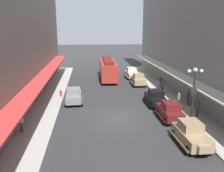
{
  "coord_description": "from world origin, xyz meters",
  "views": [
    {
      "loc": [
        -2.85,
        -22.26,
        8.79
      ],
      "look_at": [
        0.0,
        6.0,
        1.8
      ],
      "focal_mm": 38.95,
      "sensor_mm": 36.0,
      "label": 1
    }
  ],
  "objects_px": {
    "parked_car_0": "(132,73)",
    "parked_car_1": "(156,97)",
    "pedestrian_3": "(198,108)",
    "pedestrian_2": "(188,97)",
    "streetcar": "(108,68)",
    "fire_hydrant": "(61,93)",
    "pedestrian_4": "(21,123)",
    "parked_car_2": "(74,95)",
    "lamp_post_with_clock": "(193,94)",
    "pedestrian_1": "(179,100)",
    "parked_car_3": "(191,134)",
    "pedestrian_0": "(163,85)",
    "parked_car_4": "(170,110)",
    "pedestrian_5": "(160,82)",
    "parked_car_5": "(138,79)"
  },
  "relations": [
    {
      "from": "parked_car_0",
      "to": "parked_car_1",
      "type": "xyz_separation_m",
      "value": [
        0.06,
        -14.92,
        0.0
      ]
    },
    {
      "from": "pedestrian_3",
      "to": "pedestrian_2",
      "type": "bearing_deg",
      "value": 82.29
    },
    {
      "from": "streetcar",
      "to": "fire_hydrant",
      "type": "bearing_deg",
      "value": -124.16
    },
    {
      "from": "parked_car_1",
      "to": "pedestrian_4",
      "type": "bearing_deg",
      "value": -154.62
    },
    {
      "from": "parked_car_2",
      "to": "pedestrian_2",
      "type": "height_order",
      "value": "parked_car_2"
    },
    {
      "from": "parked_car_0",
      "to": "streetcar",
      "type": "xyz_separation_m",
      "value": [
        -4.17,
        -0.58,
        0.96
      ]
    },
    {
      "from": "lamp_post_with_clock",
      "to": "pedestrian_1",
      "type": "height_order",
      "value": "lamp_post_with_clock"
    },
    {
      "from": "parked_car_2",
      "to": "parked_car_3",
      "type": "bearing_deg",
      "value": -50.75
    },
    {
      "from": "parked_car_2",
      "to": "pedestrian_0",
      "type": "bearing_deg",
      "value": 17.42
    },
    {
      "from": "lamp_post_with_clock",
      "to": "pedestrian_2",
      "type": "xyz_separation_m",
      "value": [
        1.94,
        5.39,
        -1.97
      ]
    },
    {
      "from": "parked_car_4",
      "to": "pedestrian_1",
      "type": "relative_size",
      "value": 2.6
    },
    {
      "from": "parked_car_3",
      "to": "pedestrian_4",
      "type": "distance_m",
      "value": 13.71
    },
    {
      "from": "lamp_post_with_clock",
      "to": "pedestrian_5",
      "type": "distance_m",
      "value": 13.69
    },
    {
      "from": "parked_car_4",
      "to": "parked_car_0",
      "type": "bearing_deg",
      "value": 90.62
    },
    {
      "from": "parked_car_4",
      "to": "streetcar",
      "type": "bearing_deg",
      "value": 103.12
    },
    {
      "from": "parked_car_3",
      "to": "pedestrian_4",
      "type": "xyz_separation_m",
      "value": [
        -13.28,
        3.4,
        0.05
      ]
    },
    {
      "from": "parked_car_5",
      "to": "pedestrian_4",
      "type": "bearing_deg",
      "value": -129.5
    },
    {
      "from": "pedestrian_4",
      "to": "pedestrian_3",
      "type": "bearing_deg",
      "value": 7.5
    },
    {
      "from": "parked_car_1",
      "to": "fire_hydrant",
      "type": "height_order",
      "value": "parked_car_1"
    },
    {
      "from": "parked_car_3",
      "to": "fire_hydrant",
      "type": "bearing_deg",
      "value": 128.69
    },
    {
      "from": "parked_car_1",
      "to": "pedestrian_0",
      "type": "xyz_separation_m",
      "value": [
        2.51,
        5.47,
        0.07
      ]
    },
    {
      "from": "pedestrian_0",
      "to": "pedestrian_3",
      "type": "height_order",
      "value": "pedestrian_0"
    },
    {
      "from": "pedestrian_4",
      "to": "parked_car_5",
      "type": "bearing_deg",
      "value": 50.5
    },
    {
      "from": "parked_car_4",
      "to": "parked_car_1",
      "type": "bearing_deg",
      "value": 91.99
    },
    {
      "from": "parked_car_2",
      "to": "parked_car_5",
      "type": "relative_size",
      "value": 1.01
    },
    {
      "from": "parked_car_2",
      "to": "parked_car_4",
      "type": "bearing_deg",
      "value": -33.33
    },
    {
      "from": "parked_car_5",
      "to": "pedestrian_0",
      "type": "relative_size",
      "value": 2.56
    },
    {
      "from": "parked_car_1",
      "to": "parked_car_4",
      "type": "distance_m",
      "value": 4.47
    },
    {
      "from": "pedestrian_4",
      "to": "parked_car_4",
      "type": "bearing_deg",
      "value": 7.74
    },
    {
      "from": "parked_car_2",
      "to": "streetcar",
      "type": "relative_size",
      "value": 0.45
    },
    {
      "from": "parked_car_3",
      "to": "pedestrian_5",
      "type": "xyz_separation_m",
      "value": [
        2.78,
        17.14,
        0.05
      ]
    },
    {
      "from": "lamp_post_with_clock",
      "to": "pedestrian_0",
      "type": "relative_size",
      "value": 3.09
    },
    {
      "from": "parked_car_3",
      "to": "pedestrian_3",
      "type": "distance_m",
      "value": 6.35
    },
    {
      "from": "fire_hydrant",
      "to": "pedestrian_0",
      "type": "bearing_deg",
      "value": 5.28
    },
    {
      "from": "pedestrian_0",
      "to": "pedestrian_5",
      "type": "height_order",
      "value": "pedestrian_0"
    },
    {
      "from": "fire_hydrant",
      "to": "pedestrian_2",
      "type": "height_order",
      "value": "pedestrian_2"
    },
    {
      "from": "parked_car_2",
      "to": "pedestrian_2",
      "type": "xyz_separation_m",
      "value": [
        12.91,
        -2.41,
        0.07
      ]
    },
    {
      "from": "parked_car_0",
      "to": "parked_car_2",
      "type": "bearing_deg",
      "value": -125.13
    },
    {
      "from": "parked_car_1",
      "to": "fire_hydrant",
      "type": "bearing_deg",
      "value": 159.19
    },
    {
      "from": "parked_car_2",
      "to": "pedestrian_2",
      "type": "relative_size",
      "value": 2.57
    },
    {
      "from": "parked_car_5",
      "to": "streetcar",
      "type": "relative_size",
      "value": 0.44
    },
    {
      "from": "pedestrian_5",
      "to": "lamp_post_with_clock",
      "type": "bearing_deg",
      "value": -94.92
    },
    {
      "from": "parked_car_2",
      "to": "fire_hydrant",
      "type": "bearing_deg",
      "value": 125.99
    },
    {
      "from": "parked_car_2",
      "to": "pedestrian_5",
      "type": "xyz_separation_m",
      "value": [
        12.13,
        5.7,
        0.05
      ]
    },
    {
      "from": "pedestrian_1",
      "to": "pedestrian_2",
      "type": "xyz_separation_m",
      "value": [
        1.41,
        0.75,
        0.02
      ]
    },
    {
      "from": "parked_car_2",
      "to": "parked_car_3",
      "type": "height_order",
      "value": "same"
    },
    {
      "from": "parked_car_4",
      "to": "pedestrian_2",
      "type": "bearing_deg",
      "value": 47.93
    },
    {
      "from": "lamp_post_with_clock",
      "to": "parked_car_0",
      "type": "bearing_deg",
      "value": 94.67
    },
    {
      "from": "parked_car_4",
      "to": "pedestrian_2",
      "type": "height_order",
      "value": "parked_car_4"
    },
    {
      "from": "parked_car_3",
      "to": "parked_car_5",
      "type": "xyz_separation_m",
      "value": [
        -0.01,
        19.49,
        0.0
      ]
    }
  ]
}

